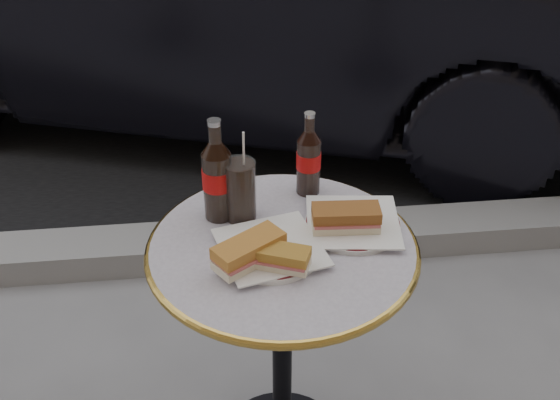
{
  "coord_description": "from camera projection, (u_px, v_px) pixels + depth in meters",
  "views": [
    {
      "loc": [
        -0.14,
        -1.25,
        1.7
      ],
      "look_at": [
        0.0,
        0.05,
        0.82
      ],
      "focal_mm": 45.0,
      "sensor_mm": 36.0,
      "label": 1
    }
  ],
  "objects": [
    {
      "name": "sandwich_left_b",
      "position": [
        279.0,
        258.0,
        1.49
      ],
      "size": [
        0.15,
        0.11,
        0.05
      ],
      "primitive_type": "cube",
      "rotation": [
        0.0,
        0.0,
        -0.38
      ],
      "color": "#A9762B",
      "rests_on": "plate_left"
    },
    {
      "name": "bistro_table",
      "position": [
        282.0,
        358.0,
        1.79
      ],
      "size": [
        0.62,
        0.62,
        0.73
      ],
      "primitive_type": null,
      "color": "#BAB2C4",
      "rests_on": "ground"
    },
    {
      "name": "cola_glass",
      "position": [
        240.0,
        190.0,
        1.63
      ],
      "size": [
        0.1,
        0.1,
        0.15
      ],
      "primitive_type": "cylinder",
      "rotation": [
        0.0,
        0.0,
        0.4
      ],
      "color": "black",
      "rests_on": "bistro_table"
    },
    {
      "name": "plate_right",
      "position": [
        353.0,
        224.0,
        1.64
      ],
      "size": [
        0.28,
        0.28,
        0.01
      ],
      "primitive_type": "cylinder",
      "rotation": [
        0.0,
        0.0,
        -0.29
      ],
      "color": "silver",
      "rests_on": "bistro_table"
    },
    {
      "name": "cola_bottle_right",
      "position": [
        309.0,
        153.0,
        1.7
      ],
      "size": [
        0.08,
        0.08,
        0.22
      ],
      "primitive_type": null,
      "rotation": [
        0.0,
        0.0,
        -0.39
      ],
      "color": "black",
      "rests_on": "bistro_table"
    },
    {
      "name": "curb",
      "position": [
        256.0,
        243.0,
        2.71
      ],
      "size": [
        40.0,
        0.2,
        0.12
      ],
      "primitive_type": "cube",
      "color": "gray",
      "rests_on": "ground"
    },
    {
      "name": "sandwich_right",
      "position": [
        346.0,
        219.0,
        1.6
      ],
      "size": [
        0.16,
        0.08,
        0.05
      ],
      "primitive_type": "cube",
      "rotation": [
        0.0,
        0.0,
        -0.06
      ],
      "color": "brown",
      "rests_on": "plate_right"
    },
    {
      "name": "cola_bottle_left",
      "position": [
        217.0,
        170.0,
        1.61
      ],
      "size": [
        0.08,
        0.08,
        0.26
      ],
      "primitive_type": null,
      "rotation": [
        0.0,
        0.0,
        -0.19
      ],
      "color": "black",
      "rests_on": "bistro_table"
    },
    {
      "name": "plate_left",
      "position": [
        271.0,
        250.0,
        1.56
      ],
      "size": [
        0.24,
        0.24,
        0.01
      ],
      "primitive_type": "cylinder",
      "rotation": [
        0.0,
        0.0,
        0.06
      ],
      "color": "white",
      "rests_on": "bistro_table"
    },
    {
      "name": "sandwich_left_a",
      "position": [
        249.0,
        252.0,
        1.5
      ],
      "size": [
        0.17,
        0.15,
        0.05
      ],
      "primitive_type": "cube",
      "rotation": [
        0.0,
        0.0,
        0.59
      ],
      "color": "#B6732E",
      "rests_on": "plate_left"
    }
  ]
}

